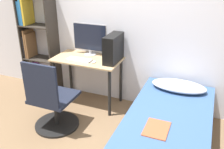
{
  "coord_description": "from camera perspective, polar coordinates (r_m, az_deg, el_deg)",
  "views": [
    {
      "loc": [
        1.18,
        -1.92,
        2.03
      ],
      "look_at": [
        0.11,
        0.7,
        0.75
      ],
      "focal_mm": 40.0,
      "sensor_mm": 36.0,
      "label": 1
    }
  ],
  "objects": [
    {
      "name": "wall_back",
      "position": [
        3.63,
        2.84,
        11.91
      ],
      "size": [
        8.0,
        0.05,
        2.5
      ],
      "color": "silver",
      "rests_on": "ground_plane"
    },
    {
      "name": "desk",
      "position": [
        3.74,
        -5.61,
        1.86
      ],
      "size": [
        1.0,
        0.55,
        0.73
      ],
      "color": "tan",
      "rests_on": "ground_plane"
    },
    {
      "name": "bookshelf",
      "position": [
        4.31,
        -17.3,
        7.19
      ],
      "size": [
        0.57,
        0.3,
        1.67
      ],
      "color": "#2D2823",
      "rests_on": "ground_plane"
    },
    {
      "name": "office_chair",
      "position": [
        3.31,
        -13.57,
        -6.65
      ],
      "size": [
        0.59,
        0.59,
        0.98
      ],
      "color": "black",
      "rests_on": "ground_plane"
    },
    {
      "name": "bed",
      "position": [
        2.94,
        12.18,
        -13.85
      ],
      "size": [
        0.94,
        2.0,
        0.48
      ],
      "color": "#4C3D2D",
      "rests_on": "ground_plane"
    },
    {
      "name": "pillow",
      "position": [
        3.42,
        15.0,
        -2.52
      ],
      "size": [
        0.71,
        0.36,
        0.11
      ],
      "color": "#B2B7C6",
      "rests_on": "bed"
    },
    {
      "name": "magazine",
      "position": [
        2.63,
        10.16,
        -12.1
      ],
      "size": [
        0.24,
        0.32,
        0.01
      ],
      "color": "#B24C2D",
      "rests_on": "bed"
    },
    {
      "name": "monitor",
      "position": [
        3.77,
        -5.08,
        8.21
      ],
      "size": [
        0.55,
        0.18,
        0.48
      ],
      "color": "#B7B7BC",
      "rests_on": "desk"
    },
    {
      "name": "keyboard",
      "position": [
        3.63,
        -7.47,
        3.38
      ],
      "size": [
        0.37,
        0.14,
        0.02
      ],
      "color": "silver",
      "rests_on": "desk"
    },
    {
      "name": "pc_tower",
      "position": [
        3.5,
        0.32,
        6.01
      ],
      "size": [
        0.16,
        0.43,
        0.39
      ],
      "color": "black",
      "rests_on": "desk"
    },
    {
      "name": "mouse",
      "position": [
        3.52,
        -4.17,
        2.89
      ],
      "size": [
        0.06,
        0.09,
        0.02
      ],
      "color": "silver",
      "rests_on": "desk"
    }
  ]
}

